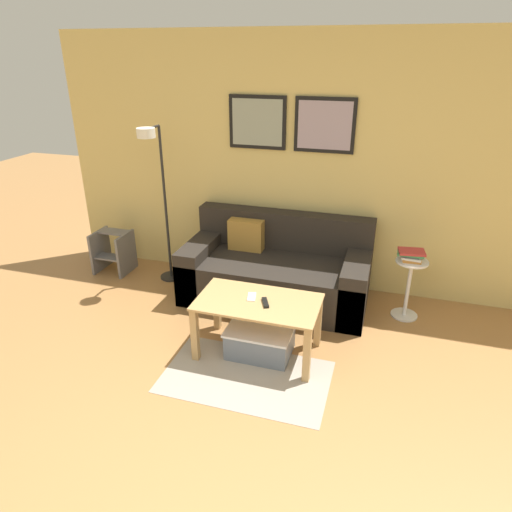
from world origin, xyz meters
TOP-DOWN VIEW (x-y plane):
  - wall_back at (-0.01, 3.15)m, footprint 5.60×0.09m
  - area_rug at (-0.19, 1.37)m, footprint 1.30×0.77m
  - couch at (-0.29, 2.68)m, footprint 1.83×0.88m
  - coffee_table at (-0.19, 1.72)m, footprint 1.00×0.57m
  - storage_bin at (-0.17, 1.70)m, footprint 0.55×0.40m
  - floor_lamp at (-1.53, 2.63)m, footprint 0.25×0.47m
  - side_table at (1.00, 2.68)m, footprint 0.30×0.30m
  - book_stack at (0.98, 2.69)m, footprint 0.25×0.20m
  - remote_control at (-0.12, 1.69)m, footprint 0.10×0.15m
  - cell_phone at (-0.26, 1.76)m, footprint 0.10×0.15m
  - step_stool at (-2.24, 2.74)m, footprint 0.38×0.37m

SIDE VIEW (x-z plane):
  - area_rug at x=-0.19m, z-range 0.00..0.01m
  - storage_bin at x=-0.17m, z-range 0.00..0.25m
  - step_stool at x=-2.24m, z-range 0.02..0.49m
  - couch at x=-0.29m, z-range -0.12..0.71m
  - side_table at x=1.00m, z-range 0.05..0.64m
  - coffee_table at x=-0.19m, z-range 0.15..0.65m
  - cell_phone at x=-0.26m, z-range 0.50..0.50m
  - remote_control at x=-0.12m, z-range 0.50..0.52m
  - book_stack at x=0.98m, z-range 0.59..0.69m
  - floor_lamp at x=-1.53m, z-range 0.24..1.93m
  - wall_back at x=-0.01m, z-range 0.01..2.56m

